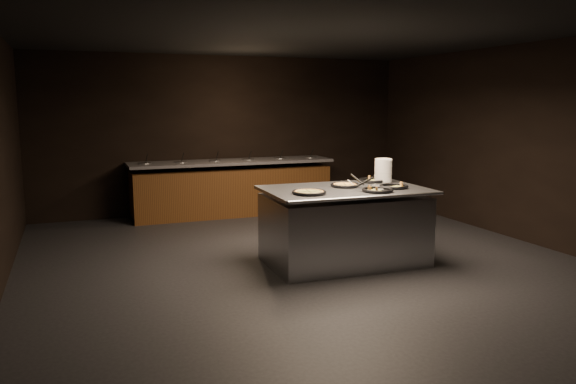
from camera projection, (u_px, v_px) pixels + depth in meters
The scene contains 11 objects.
room at pixel (310, 152), 6.84m from camera, with size 7.02×8.02×2.92m.
salad_bar at pixel (233, 191), 10.28m from camera, with size 3.70×0.83×1.18m.
serving_counter at pixel (344, 227), 7.18m from camera, with size 2.05×1.34×0.97m.
plate_stack at pixel (383, 170), 7.66m from camera, with size 0.23×0.23×0.31m, color white.
pan_veggie_whole at pixel (309, 192), 6.66m from camera, with size 0.41×0.41×0.04m.
pan_cheese_whole at pixel (345, 185), 7.23m from camera, with size 0.37×0.37×0.04m.
pan_cheese_slices_a at pixel (372, 180), 7.68m from camera, with size 0.36×0.36×0.04m.
pan_cheese_slices_b at pixel (378, 190), 6.83m from camera, with size 0.38×0.38×0.04m.
pan_veggie_slices at pixel (394, 186), 7.13m from camera, with size 0.37×0.37×0.04m.
server_left at pixel (354, 181), 7.18m from camera, with size 0.24×0.29×0.17m.
server_right at pixel (368, 184), 6.88m from camera, with size 0.33×0.20×0.17m.
Camera 1 is at (-2.74, -6.27, 2.05)m, focal length 35.00 mm.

